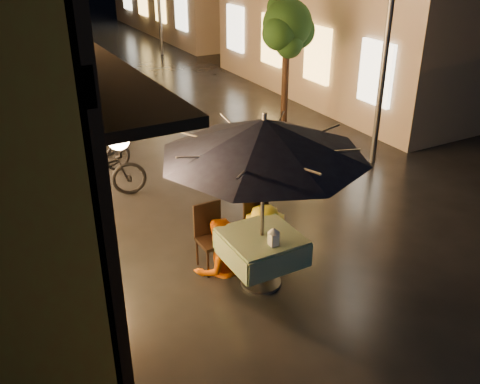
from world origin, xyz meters
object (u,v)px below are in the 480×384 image
person_yellow (265,208)px  bicycle_0 (93,174)px  cafe_table (262,247)px  patio_umbrella (264,138)px  person_orange (218,222)px  streetlamp_near (389,17)px  table_lantern (274,236)px

person_yellow → bicycle_0: (-1.69, 3.09, -0.32)m
cafe_table → patio_umbrella: patio_umbrella is taller
person_orange → streetlamp_near: bearing=-161.5°
streetlamp_near → person_yellow: size_ratio=2.60×
person_yellow → patio_umbrella: bearing=65.3°
streetlamp_near → table_lantern: size_ratio=16.92×
patio_umbrella → person_yellow: bearing=55.0°
patio_umbrella → bicycle_0: (-1.30, 3.66, -1.66)m
table_lantern → cafe_table: bearing=90.0°
person_yellow → person_orange: bearing=8.7°
person_orange → person_yellow: bearing=174.1°
patio_umbrella → person_orange: (-0.36, 0.58, -1.36)m
bicycle_0 → cafe_table: bearing=-150.2°
cafe_table → table_lantern: (0.00, -0.28, 0.33)m
streetlamp_near → cafe_table: 5.45m
cafe_table → patio_umbrella: 1.56m
cafe_table → person_yellow: size_ratio=0.61×
bicycle_0 → patio_umbrella: bearing=-150.2°
cafe_table → person_yellow: person_yellow is taller
patio_umbrella → bicycle_0: size_ratio=1.41×
table_lantern → person_yellow: size_ratio=0.15×
streetlamp_near → cafe_table: size_ratio=4.27×
person_yellow → bicycle_0: size_ratio=0.87×
patio_umbrella → streetlamp_near: bearing=30.8°
cafe_table → person_orange: 0.72m
bicycle_0 → person_orange: bearing=-152.8°
patio_umbrella → table_lantern: 1.26m
cafe_table → person_yellow: 0.72m
patio_umbrella → cafe_table: bearing=-153.4°
cafe_table → bicycle_0: bicycle_0 is taller
patio_umbrella → person_yellow: patio_umbrella is taller
streetlamp_near → bicycle_0: size_ratio=2.27×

